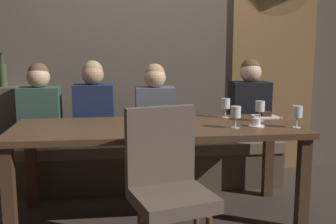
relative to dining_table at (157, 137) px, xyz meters
The scene contains 18 objects.
ground 0.65m from the dining_table, ahead, with size 9.00×9.00×0.00m, color #382D26.
back_wall_tiled 1.49m from the dining_table, 90.00° to the left, with size 6.00×0.12×3.00m, color brown.
arched_door 1.91m from the dining_table, 40.43° to the left, with size 0.90×0.05×2.55m.
dining_table is the anchor object (origin of this frame).
banquette_bench 0.82m from the dining_table, 90.00° to the left, with size 2.50×0.44×0.45m.
chair_near_side 0.73m from the dining_table, 90.73° to the right, with size 0.54×0.54×0.98m.
diner_redhead 1.22m from the dining_table, 145.69° to the left, with size 0.36×0.24×0.75m.
diner_bearded 0.90m from the dining_table, 126.09° to the left, with size 0.36×0.24×0.76m.
diner_far_end 0.71m from the dining_table, 86.38° to the left, with size 0.36×0.24×0.73m.
diner_near_end 1.18m from the dining_table, 35.57° to the left, with size 0.36×0.24×0.78m.
wine_bottle_pale_label 1.82m from the dining_table, 142.83° to the left, with size 0.08×0.08×0.33m.
wine_glass_far_left 0.70m from the dining_table, 24.93° to the left, with size 0.08×0.08×0.16m.
wine_glass_center_back 1.07m from the dining_table, 11.24° to the right, with size 0.08×0.08×0.16m.
wine_glass_end_left 0.62m from the dining_table, 15.96° to the right, with size 0.08×0.08×0.16m.
wine_glass_end_right 0.88m from the dining_table, ahead, with size 0.08×0.08×0.16m.
espresso_cup 0.76m from the dining_table, ahead, with size 0.12×0.12×0.06m.
dessert_plate 0.99m from the dining_table, 15.08° to the left, with size 0.19×0.19×0.05m.
fork_on_table 1.10m from the dining_table, 13.90° to the left, with size 0.02×0.17×0.01m, color silver.
Camera 1 is at (-0.28, -3.02, 1.34)m, focal length 43.15 mm.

